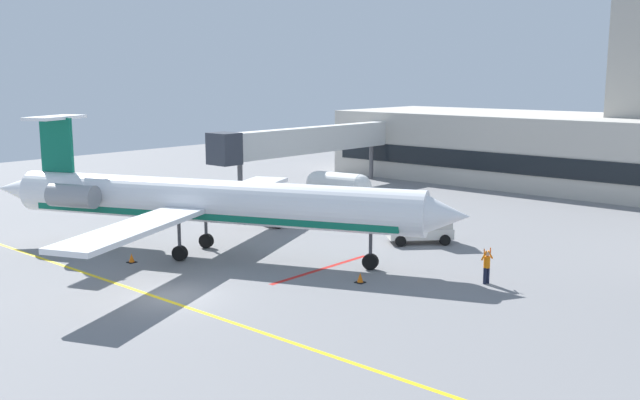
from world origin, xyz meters
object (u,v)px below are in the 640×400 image
Objects in this scene: fuel_tank at (338,185)px; marshaller at (487,266)px; pushback_tractor at (426,227)px; regional_jet at (204,201)px; baggage_tug at (281,212)px.

fuel_tank is 3.26× the size of marshaller.
pushback_tractor is 2.25× the size of marshaller.
pushback_tractor reaches higher than marshaller.
regional_jet reaches higher than pushback_tractor.
baggage_tug is at bearing -72.13° from fuel_tank.
baggage_tug is 18.71m from marshaller.
fuel_tank reaches higher than baggage_tug.
fuel_tank reaches higher than pushback_tractor.
fuel_tank is at bearing 150.00° from pushback_tractor.
regional_jet is 4.74× the size of fuel_tank.
marshaller is at bearing -10.80° from baggage_tug.
fuel_tank is (-6.11, 19.87, -1.93)m from regional_jet.
marshaller is (7.46, -5.82, -0.07)m from pushback_tractor.
fuel_tank is (-3.42, 10.59, 0.44)m from baggage_tug.
pushback_tractor is at bearing 11.96° from baggage_tug.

